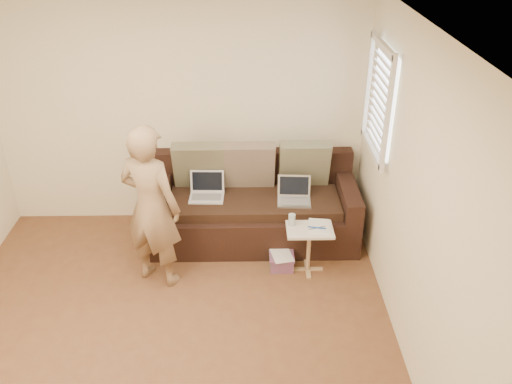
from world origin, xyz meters
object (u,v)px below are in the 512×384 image
sofa (254,204)px  person (151,207)px  laptop_silver (294,203)px  laptop_white (207,198)px  striped_box (282,261)px  side_table (309,250)px  drinking_glass (292,220)px

sofa → person: (-0.97, -0.73, 0.40)m
laptop_silver → laptop_white: laptop_white is taller
sofa → laptop_silver: (0.42, -0.15, 0.10)m
sofa → laptop_white: sofa is taller
laptop_white → person: (-0.46, -0.68, 0.31)m
laptop_silver → striped_box: size_ratio=1.38×
person → laptop_white: bearing=-100.3°
laptop_silver → side_table: 0.56m
sofa → striped_box: sofa is taller
side_table → laptop_silver: bearing=103.9°
laptop_silver → drinking_glass: 0.41m
laptop_silver → laptop_white: size_ratio=0.95×
laptop_white → drinking_glass: laptop_white is taller
laptop_white → person: size_ratio=0.22×
sofa → laptop_silver: sofa is taller
side_table → drinking_glass: size_ratio=4.19×
sofa → side_table: sofa is taller
drinking_glass → laptop_silver: bearing=82.2°
laptop_silver → person: 1.53m
drinking_glass → side_table: bearing=-21.9°
laptop_silver → laptop_white: 0.94m
sofa → person: bearing=-143.3°
person → drinking_glass: person is taller
striped_box → laptop_silver: bearing=70.9°
laptop_silver → person: size_ratio=0.21×
person → side_table: bearing=-152.5°
striped_box → person: bearing=-173.1°
sofa → drinking_glass: (0.36, -0.56, 0.14)m
laptop_white → drinking_glass: bearing=-28.6°
sofa → laptop_white: 0.52m
person → drinking_glass: (1.33, 0.17, -0.26)m
person → drinking_glass: bearing=-149.1°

